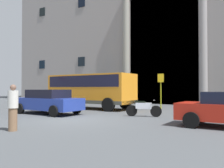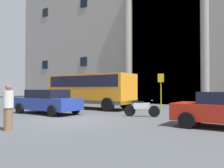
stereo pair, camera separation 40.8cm
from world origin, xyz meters
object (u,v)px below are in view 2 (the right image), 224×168
object	(u,v)px
bus_stop_sign	(161,87)
pedestrian_man_crossing	(8,107)
hedge_planter_entrance_right	(95,96)
parked_compact_extra	(47,101)
motorcycle_far_end	(219,111)
scooter_by_planter	(141,108)
orange_minibus	(91,88)

from	to	relation	value
bus_stop_sign	pedestrian_man_crossing	xyz separation A→B (m)	(-1.72, -10.63, -0.75)
hedge_planter_entrance_right	parked_compact_extra	world-z (taller)	hedge_planter_entrance_right
hedge_planter_entrance_right	pedestrian_man_crossing	world-z (taller)	pedestrian_man_crossing
motorcycle_far_end	pedestrian_man_crossing	distance (m)	9.09
hedge_planter_entrance_right	motorcycle_far_end	bearing A→B (deg)	-29.00
bus_stop_sign	hedge_planter_entrance_right	xyz separation A→B (m)	(-7.93, 2.95, -0.83)
scooter_by_planter	pedestrian_man_crossing	bearing A→B (deg)	-125.94
bus_stop_sign	scooter_by_planter	size ratio (longest dim) A/B	1.37
parked_compact_extra	pedestrian_man_crossing	world-z (taller)	pedestrian_man_crossing
bus_stop_sign	pedestrian_man_crossing	bearing A→B (deg)	-99.19
hedge_planter_entrance_right	motorcycle_far_end	world-z (taller)	hedge_planter_entrance_right
bus_stop_sign	scooter_by_planter	world-z (taller)	bus_stop_sign
orange_minibus	parked_compact_extra	size ratio (longest dim) A/B	1.56
hedge_planter_entrance_right	orange_minibus	bearing A→B (deg)	-56.53
motorcycle_far_end	orange_minibus	bearing A→B (deg)	178.92
motorcycle_far_end	pedestrian_man_crossing	bearing A→B (deg)	-119.95
parked_compact_extra	scooter_by_planter	size ratio (longest dim) A/B	2.31
bus_stop_sign	pedestrian_man_crossing	world-z (taller)	bus_stop_sign
bus_stop_sign	motorcycle_far_end	size ratio (longest dim) A/B	1.32
bus_stop_sign	parked_compact_extra	distance (m)	7.75
scooter_by_planter	pedestrian_man_crossing	distance (m)	6.71
orange_minibus	parked_compact_extra	xyz separation A→B (m)	(-0.02, -4.21, -0.79)
pedestrian_man_crossing	motorcycle_far_end	bearing A→B (deg)	112.57
parked_compact_extra	motorcycle_far_end	size ratio (longest dim) A/B	2.22
bus_stop_sign	hedge_planter_entrance_right	world-z (taller)	bus_stop_sign
hedge_planter_entrance_right	scooter_by_planter	world-z (taller)	hedge_planter_entrance_right
orange_minibus	pedestrian_man_crossing	distance (m)	9.39
bus_stop_sign	hedge_planter_entrance_right	size ratio (longest dim) A/B	1.53
scooter_by_planter	orange_minibus	bearing A→B (deg)	138.14
orange_minibus	motorcycle_far_end	distance (m)	9.39
hedge_planter_entrance_right	pedestrian_man_crossing	xyz separation A→B (m)	(6.21, -13.58, 0.08)
motorcycle_far_end	hedge_planter_entrance_right	bearing A→B (deg)	162.57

